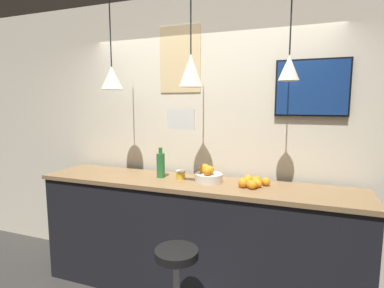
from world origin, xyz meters
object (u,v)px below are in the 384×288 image
Objects in this scene: mounted_tv at (312,88)px; spread_jar at (180,175)px; juice_bottle at (161,165)px; fruit_bowl at (208,175)px.

spread_jar is at bearing -164.75° from mounted_tv.
fruit_bowl is at bearing -0.55° from juice_bottle.
mounted_tv is at bearing 12.97° from juice_bottle.
juice_bottle is (-0.48, 0.00, 0.06)m from fruit_bowl.
spread_jar is at bearing 0.00° from juice_bottle.
mounted_tv is (1.34, 0.31, 0.73)m from juice_bottle.
juice_bottle is 0.22m from spread_jar.
juice_bottle is 1.55m from mounted_tv.
spread_jar is (-0.28, 0.00, -0.02)m from fruit_bowl.
juice_bottle is 0.48× the size of mounted_tv.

